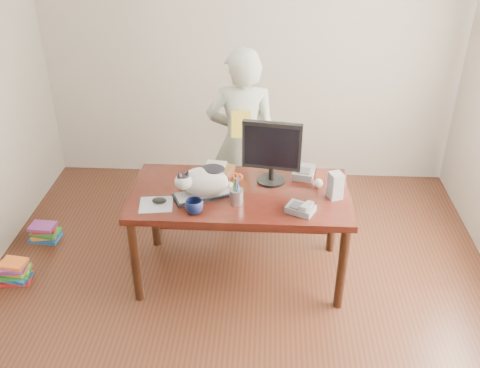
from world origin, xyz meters
name	(u,v)px	position (x,y,z in m)	size (l,w,h in m)	color
room	(235,158)	(0.00, 0.00, 1.35)	(4.50, 4.50, 4.50)	black
desk	(241,204)	(0.00, 0.68, 0.60)	(1.60, 0.80, 0.75)	black
keyboard	(205,194)	(-0.25, 0.54, 0.76)	(0.48, 0.34, 0.03)	black
cat	(203,181)	(-0.26, 0.53, 0.88)	(0.42, 0.34, 0.25)	silver
monitor	(272,149)	(0.22, 0.76, 1.03)	(0.44, 0.24, 0.49)	black
pen_cup	(237,195)	(-0.02, 0.45, 0.82)	(0.13, 0.13, 0.25)	#99999F
mousepad	(156,205)	(-0.58, 0.40, 0.75)	(0.25, 0.24, 0.01)	#ADB2B9
mouse	(159,201)	(-0.56, 0.42, 0.77)	(0.11, 0.08, 0.04)	black
coffee_mug	(194,206)	(-0.30, 0.32, 0.80)	(0.12, 0.12, 0.10)	black
phone	(301,208)	(0.43, 0.37, 0.78)	(0.22, 0.20, 0.08)	slate
speaker	(335,186)	(0.68, 0.57, 0.85)	(0.12, 0.12, 0.20)	gray
baseball	(318,183)	(0.57, 0.71, 0.78)	(0.07, 0.07, 0.07)	beige
book_stack	(218,170)	(-0.19, 0.86, 0.79)	(0.28, 0.23, 0.09)	#471314
calculator	(304,172)	(0.47, 0.88, 0.78)	(0.19, 0.23, 0.06)	slate
person	(242,142)	(-0.02, 1.31, 0.81)	(0.59, 0.39, 1.62)	silver
held_book	(241,124)	(-0.02, 1.14, 1.05)	(0.16, 0.10, 0.21)	gold
book_pile_a	(14,272)	(-1.75, 0.40, 0.09)	(0.27, 0.22, 0.18)	red
book_pile_b	(45,232)	(-1.72, 0.95, 0.07)	(0.26, 0.20, 0.15)	#184E92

